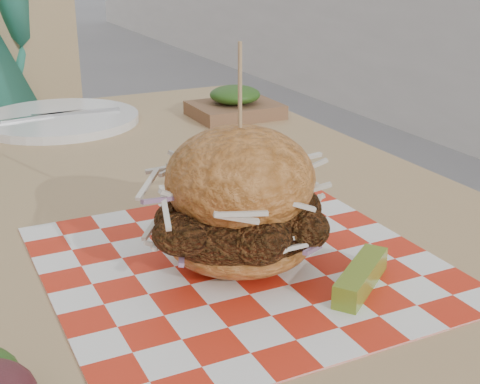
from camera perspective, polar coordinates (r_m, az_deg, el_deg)
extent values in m
cube|color=tan|center=(0.80, -8.61, -2.60)|extent=(0.80, 1.20, 0.04)
cylinder|color=#333338|center=(1.53, -2.02, -6.15)|extent=(0.05, 0.05, 0.71)
cube|color=tan|center=(1.80, -17.86, 0.35)|extent=(0.45, 0.45, 0.04)
cylinder|color=#333338|center=(1.78, -10.03, -7.51)|extent=(0.03, 0.03, 0.43)
cylinder|color=#333338|center=(2.09, -13.49, -3.36)|extent=(0.03, 0.03, 0.43)
cube|color=red|center=(0.65, 0.00, -6.11)|extent=(0.36, 0.36, 0.00)
ellipsoid|color=#C17636|center=(0.64, 0.00, -4.10)|extent=(0.14, 0.14, 0.05)
ellipsoid|color=brown|center=(0.63, 0.00, -2.56)|extent=(0.15, 0.14, 0.08)
ellipsoid|color=#C17636|center=(0.62, 0.00, 1.14)|extent=(0.14, 0.14, 0.10)
cylinder|color=tan|center=(0.60, 0.00, 7.70)|extent=(0.00, 0.00, 0.11)
cube|color=olive|center=(0.61, 10.28, -7.15)|extent=(0.09, 0.07, 0.02)
cylinder|color=white|center=(1.19, -15.16, 6.00)|extent=(0.27, 0.27, 0.01)
cube|color=silver|center=(1.19, -16.61, 6.22)|extent=(0.15, 0.03, 0.00)
cube|color=silver|center=(1.20, -13.79, 6.61)|extent=(0.15, 0.03, 0.00)
cube|color=brown|center=(1.20, -0.43, 7.01)|extent=(0.15, 0.12, 0.02)
ellipsoid|color=#1A3F12|center=(1.19, -0.43, 8.31)|extent=(0.09, 0.09, 0.03)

